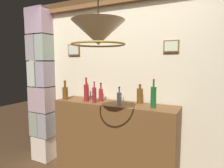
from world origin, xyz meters
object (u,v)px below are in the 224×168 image
object	(u,v)px
liquor_bottle_bourbon	(101,94)
pendant_lamp	(98,34)
glass_tumbler_rocks	(102,96)
liquor_bottle_rum	(140,95)
liquor_bottle_vermouth	(119,98)
liquor_bottle_rye	(87,93)
liquor_bottle_scotch	(153,97)
liquor_bottle_vodka	(94,95)
liquor_bottle_whiskey	(65,92)
liquor_bottle_sherry	(86,92)

from	to	relation	value
liquor_bottle_bourbon	pendant_lamp	xyz separation A→B (m)	(0.49, -0.87, 0.65)
glass_tumbler_rocks	liquor_bottle_rum	bearing A→B (deg)	1.87
liquor_bottle_vermouth	liquor_bottle_rye	distance (m)	0.60
liquor_bottle_scotch	pendant_lamp	xyz separation A→B (m)	(-0.24, -0.81, 0.62)
liquor_bottle_rum	liquor_bottle_vodka	size ratio (longest dim) A/B	0.88
liquor_bottle_rye	liquor_bottle_whiskey	world-z (taller)	liquor_bottle_whiskey
liquor_bottle_rum	pendant_lamp	size ratio (longest dim) A/B	0.45
liquor_bottle_scotch	liquor_bottle_rye	world-z (taller)	liquor_bottle_scotch
liquor_bottle_rum	glass_tumbler_rocks	xyz separation A→B (m)	(-0.55, -0.02, -0.05)
liquor_bottle_vermouth	liquor_bottle_rum	bearing A→B (deg)	41.95
liquor_bottle_rye	pendant_lamp	xyz separation A→B (m)	(0.77, -0.94, 0.66)
liquor_bottle_bourbon	liquor_bottle_rum	world-z (taller)	liquor_bottle_bourbon
liquor_bottle_vodka	liquor_bottle_rye	bearing A→B (deg)	142.42
liquor_bottle_rum	liquor_bottle_whiskey	world-z (taller)	liquor_bottle_whiskey
liquor_bottle_sherry	liquor_bottle_rye	world-z (taller)	liquor_bottle_sherry
liquor_bottle_vodka	liquor_bottle_rye	distance (m)	0.31
liquor_bottle_vermouth	liquor_bottle_vodka	world-z (taller)	liquor_bottle_vodka
liquor_bottle_vermouth	pendant_lamp	world-z (taller)	pendant_lamp
liquor_bottle_rye	pendant_lamp	bearing A→B (deg)	-50.85
liquor_bottle_bourbon	liquor_bottle_sherry	xyz separation A→B (m)	(-0.17, -0.09, 0.03)
liquor_bottle_sherry	liquor_bottle_rum	world-z (taller)	liquor_bottle_sherry
liquor_bottle_vermouth	liquor_bottle_sherry	xyz separation A→B (m)	(-0.48, -0.02, 0.04)
liquor_bottle_vodka	pendant_lamp	bearing A→B (deg)	-55.30
liquor_bottle_sherry	liquor_bottle_whiskey	xyz separation A→B (m)	(-0.34, -0.02, -0.02)
pendant_lamp	liquor_bottle_sherry	bearing A→B (deg)	130.44
liquor_bottle_rum	liquor_bottle_sherry	bearing A→B (deg)	-163.55
liquor_bottle_rum	liquor_bottle_vodka	world-z (taller)	liquor_bottle_vodka
liquor_bottle_bourbon	liquor_bottle_whiskey	xyz separation A→B (m)	(-0.51, -0.12, 0.01)
liquor_bottle_vodka	glass_tumbler_rocks	xyz separation A→B (m)	(-0.01, 0.21, -0.06)
liquor_bottle_bourbon	pendant_lamp	size ratio (longest dim) A/B	0.45
liquor_bottle_rye	liquor_bottle_scotch	bearing A→B (deg)	-7.38
liquor_bottle_bourbon	liquor_bottle_vermouth	distance (m)	0.31
liquor_bottle_rye	glass_tumbler_rocks	world-z (taller)	liquor_bottle_rye
liquor_bottle_rum	liquor_bottle_rye	bearing A→B (deg)	-177.10
liquor_bottle_rum	liquor_bottle_vermouth	bearing A→B (deg)	-138.05
liquor_bottle_bourbon	liquor_bottle_rum	bearing A→B (deg)	12.24
glass_tumbler_rocks	pendant_lamp	world-z (taller)	pendant_lamp
liquor_bottle_scotch	liquor_bottle_sherry	world-z (taller)	liquor_bottle_scotch
liquor_bottle_scotch	liquor_bottle_whiskey	world-z (taller)	liquor_bottle_scotch
liquor_bottle_vodka	liquor_bottle_bourbon	bearing A→B (deg)	76.35
liquor_bottle_scotch	liquor_bottle_whiskey	size ratio (longest dim) A/B	1.23
liquor_bottle_rum	liquor_bottle_whiskey	distance (m)	1.05
liquor_bottle_bourbon	liquor_bottle_rye	world-z (taller)	liquor_bottle_bourbon
liquor_bottle_whiskey	pendant_lamp	distance (m)	1.42
liquor_bottle_bourbon	liquor_bottle_rye	bearing A→B (deg)	165.53
liquor_bottle_vermouth	liquor_bottle_vodka	distance (m)	0.34
liquor_bottle_vermouth	glass_tumbler_rocks	xyz separation A→B (m)	(-0.35, 0.17, -0.03)
liquor_bottle_whiskey	pendant_lamp	world-z (taller)	pendant_lamp
liquor_bottle_whiskey	pendant_lamp	xyz separation A→B (m)	(1.01, -0.76, 0.65)
liquor_bottle_sherry	liquor_bottle_rye	bearing A→B (deg)	122.22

